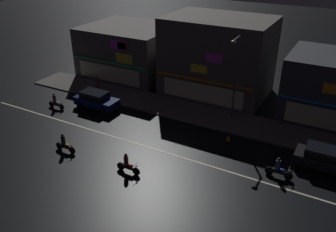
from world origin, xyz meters
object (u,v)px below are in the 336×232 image
at_px(motorcycle_trailing_far, 56,102).
at_px(parked_car_near_kerb, 326,159).
at_px(pedestrian_on_sidewalk, 97,85).
at_px(motorcycle_following, 279,169).
at_px(parked_car_trailing, 96,100).
at_px(motorcycle_lead, 65,144).
at_px(streetlamp_west, 235,73).
at_px(traffic_cone, 229,138).
at_px(motorcycle_opposite_lane, 128,165).

bearing_deg(motorcycle_trailing_far, parked_car_near_kerb, 9.90).
height_order(pedestrian_on_sidewalk, motorcycle_following, pedestrian_on_sidewalk).
height_order(parked_car_trailing, motorcycle_following, parked_car_trailing).
relative_size(parked_car_trailing, motorcycle_trailing_far, 2.26).
xyz_separation_m(motorcycle_lead, motorcycle_trailing_far, (-6.16, 5.28, 0.00)).
height_order(streetlamp_west, traffic_cone, streetlamp_west).
height_order(parked_car_near_kerb, motorcycle_following, parked_car_near_kerb).
xyz_separation_m(pedestrian_on_sidewalk, parked_car_near_kerb, (22.62, -2.79, -0.19)).
distance_m(motorcycle_opposite_lane, motorcycle_trailing_far, 13.00).
relative_size(pedestrian_on_sidewalk, motorcycle_lead, 1.04).
relative_size(pedestrian_on_sidewalk, motorcycle_opposite_lane, 1.04).
xyz_separation_m(motorcycle_opposite_lane, motorcycle_trailing_far, (-11.93, 5.18, 0.00)).
xyz_separation_m(parked_car_trailing, motorcycle_following, (17.89, -2.56, -0.24)).
bearing_deg(motorcycle_lead, motorcycle_opposite_lane, 176.06).
bearing_deg(motorcycle_opposite_lane, pedestrian_on_sidewalk, -51.29).
relative_size(pedestrian_on_sidewalk, parked_car_trailing, 0.46).
distance_m(parked_car_near_kerb, motorcycle_lead, 19.19).
distance_m(motorcycle_lead, motorcycle_following, 15.82).
xyz_separation_m(parked_car_near_kerb, motorcycle_trailing_far, (-23.97, -1.86, -0.24)).
bearing_deg(traffic_cone, parked_car_near_kerb, -3.44).
xyz_separation_m(streetlamp_west, pedestrian_on_sidewalk, (-14.24, -1.12, -3.48)).
bearing_deg(parked_car_trailing, pedestrian_on_sidewalk, -53.04).
distance_m(motorcycle_following, traffic_cone, 5.52).
bearing_deg(streetlamp_west, parked_car_near_kerb, -25.02).
height_order(parked_car_near_kerb, traffic_cone, parked_car_near_kerb).
bearing_deg(motorcycle_trailing_far, streetlamp_west, 25.77).
bearing_deg(motorcycle_opposite_lane, motorcycle_lead, -7.39).
relative_size(streetlamp_west, parked_car_near_kerb, 1.75).
bearing_deg(motorcycle_opposite_lane, parked_car_trailing, -48.18).
bearing_deg(pedestrian_on_sidewalk, parked_car_near_kerb, 60.12).
height_order(motorcycle_opposite_lane, traffic_cone, motorcycle_opposite_lane).
distance_m(streetlamp_west, motorcycle_following, 9.42).
xyz_separation_m(parked_car_trailing, motorcycle_lead, (2.76, -7.20, -0.24)).
relative_size(streetlamp_west, pedestrian_on_sidewalk, 3.80).
relative_size(motorcycle_following, traffic_cone, 3.45).
distance_m(parked_car_near_kerb, motorcycle_following, 3.67).
xyz_separation_m(motorcycle_following, motorcycle_opposite_lane, (-9.36, -4.55, 0.00)).
relative_size(motorcycle_lead, motorcycle_following, 1.00).
distance_m(streetlamp_west, traffic_cone, 5.60).
distance_m(motorcycle_trailing_far, traffic_cone, 16.80).
bearing_deg(motorcycle_opposite_lane, traffic_cone, -130.54).
xyz_separation_m(pedestrian_on_sidewalk, traffic_cone, (15.29, -2.35, -0.78)).
bearing_deg(traffic_cone, streetlamp_west, 106.73).
height_order(parked_car_trailing, motorcycle_lead, parked_car_trailing).
bearing_deg(streetlamp_west, traffic_cone, -73.27).
bearing_deg(motorcycle_following, motorcycle_lead, -161.71).
distance_m(pedestrian_on_sidewalk, traffic_cone, 15.48).
xyz_separation_m(streetlamp_west, traffic_cone, (1.04, -3.47, -4.27)).
bearing_deg(motorcycle_opposite_lane, motorcycle_following, -162.47).
distance_m(parked_car_trailing, motorcycle_opposite_lane, 11.10).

